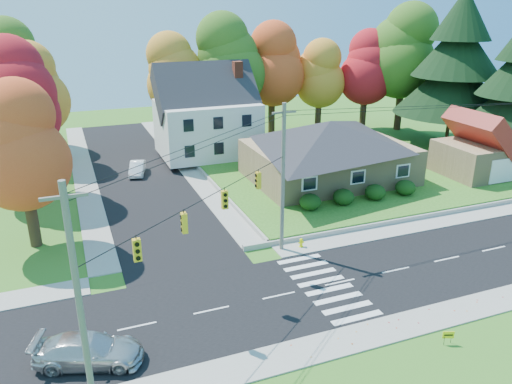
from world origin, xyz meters
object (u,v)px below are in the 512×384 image
(ranch_house, at_px, (329,149))
(fire_hydrant, at_px, (301,243))
(silver_sedan, at_px, (89,350))
(white_car, at_px, (137,168))

(ranch_house, height_order, fire_hydrant, ranch_house)
(ranch_house, xyz_separation_m, silver_sedan, (-22.44, -18.07, -2.53))
(white_car, distance_m, fire_hydrant, 21.60)
(ranch_house, height_order, silver_sedan, ranch_house)
(fire_hydrant, bearing_deg, silver_sedan, -153.77)
(ranch_house, relative_size, silver_sedan, 2.96)
(ranch_house, distance_m, white_car, 18.63)
(white_car, height_order, fire_hydrant, white_car)
(silver_sedan, height_order, fire_hydrant, silver_sedan)
(ranch_house, xyz_separation_m, white_car, (-16.06, 9.07, -2.63))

